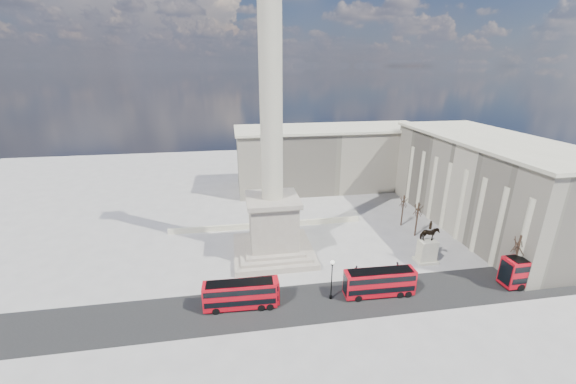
% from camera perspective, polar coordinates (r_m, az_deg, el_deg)
% --- Properties ---
extents(ground, '(180.00, 180.00, 0.00)m').
position_cam_1_polar(ground, '(60.55, -1.79, -12.14)').
color(ground, '#A4A19C').
rests_on(ground, ground).
extents(asphalt_road, '(120.00, 9.00, 0.01)m').
position_cam_1_polar(asphalt_road, '(53.24, 5.30, -17.24)').
color(asphalt_road, '#262626').
rests_on(asphalt_road, ground).
extents(nelsons_column, '(14.00, 14.00, 49.85)m').
position_cam_1_polar(nelsons_column, '(59.53, -2.55, 1.05)').
color(nelsons_column, '#A39988').
rests_on(nelsons_column, ground).
extents(balustrade_wall, '(40.00, 0.60, 1.10)m').
position_cam_1_polar(balustrade_wall, '(74.31, -3.43, -5.33)').
color(balustrade_wall, beige).
rests_on(balustrade_wall, ground).
extents(building_east, '(19.00, 46.00, 18.60)m').
position_cam_1_polar(building_east, '(82.98, 29.58, 1.25)').
color(building_east, '#B2A992').
rests_on(building_east, ground).
extents(building_northeast, '(51.00, 17.00, 16.60)m').
position_cam_1_polar(building_northeast, '(97.71, 6.76, 5.57)').
color(building_northeast, '#B2A992').
rests_on(building_northeast, ground).
extents(red_bus_a, '(9.77, 2.38, 3.96)m').
position_cam_1_polar(red_bus_a, '(51.44, -7.07, -15.94)').
color(red_bus_a, red).
rests_on(red_bus_a, ground).
extents(red_bus_b, '(10.17, 2.73, 4.09)m').
position_cam_1_polar(red_bus_b, '(51.17, -7.66, -16.10)').
color(red_bus_b, red).
rests_on(red_bus_b, ground).
extents(red_bus_c, '(10.37, 2.70, 4.18)m').
position_cam_1_polar(red_bus_c, '(54.72, 14.61, -13.94)').
color(red_bus_c, red).
rests_on(red_bus_c, ground).
extents(red_bus_d, '(11.98, 3.02, 4.84)m').
position_cam_1_polar(red_bus_d, '(67.51, 35.56, -10.12)').
color(red_bus_d, red).
rests_on(red_bus_d, ground).
extents(victorian_lamp, '(0.54, 0.54, 6.32)m').
position_cam_1_polar(victorian_lamp, '(51.87, 7.09, -13.41)').
color(victorian_lamp, black).
rests_on(victorian_lamp, ground).
extents(equestrian_statue, '(3.65, 2.74, 7.70)m').
position_cam_1_polar(equestrian_statue, '(65.42, 21.58, -8.40)').
color(equestrian_statue, beige).
rests_on(equestrian_statue, ground).
extents(bare_tree_near, '(1.95, 1.95, 8.55)m').
position_cam_1_polar(bare_tree_near, '(63.93, 33.32, -6.99)').
color(bare_tree_near, '#332319').
rests_on(bare_tree_near, ground).
extents(bare_tree_mid, '(1.95, 1.95, 7.38)m').
position_cam_1_polar(bare_tree_mid, '(73.07, 20.31, -2.53)').
color(bare_tree_mid, '#332319').
rests_on(bare_tree_mid, ground).
extents(bare_tree_far, '(1.74, 1.74, 7.10)m').
position_cam_1_polar(bare_tree_far, '(76.93, 18.20, -1.36)').
color(bare_tree_far, '#332319').
rests_on(bare_tree_far, ground).
extents(pedestrian_walking, '(0.79, 0.69, 1.81)m').
position_cam_1_polar(pedestrian_walking, '(58.47, 10.90, -12.75)').
color(pedestrian_walking, black).
rests_on(pedestrian_walking, ground).
extents(pedestrian_standing, '(1.04, 0.97, 1.71)m').
position_cam_1_polar(pedestrian_standing, '(61.84, 17.17, -11.45)').
color(pedestrian_standing, black).
rests_on(pedestrian_standing, ground).
extents(pedestrian_crossing, '(0.82, 1.23, 1.94)m').
position_cam_1_polar(pedestrian_crossing, '(58.92, 10.98, -12.41)').
color(pedestrian_crossing, black).
rests_on(pedestrian_crossing, ground).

